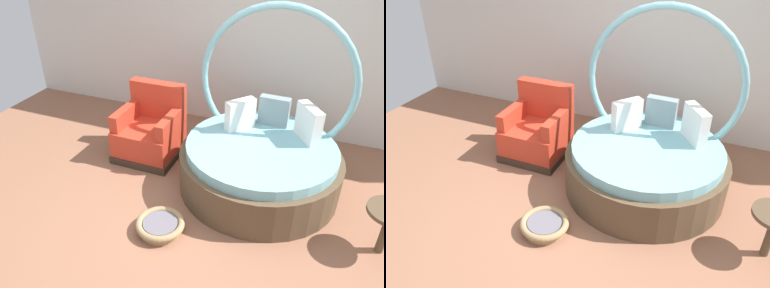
{
  "view_description": "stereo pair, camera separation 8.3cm",
  "coord_description": "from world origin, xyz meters",
  "views": [
    {
      "loc": [
        1.05,
        -2.76,
        2.81
      ],
      "look_at": [
        -0.34,
        0.68,
        0.55
      ],
      "focal_mm": 35.21,
      "sensor_mm": 36.0,
      "label": 1
    },
    {
      "loc": [
        1.13,
        -2.73,
        2.81
      ],
      "look_at": [
        -0.34,
        0.68,
        0.55
      ],
      "focal_mm": 35.21,
      "sensor_mm": 36.0,
      "label": 2
    }
  ],
  "objects": [
    {
      "name": "pet_basket",
      "position": [
        -0.33,
        -0.22,
        0.07
      ],
      "size": [
        0.51,
        0.51,
        0.13
      ],
      "color": "#9E7F56",
      "rests_on": "ground_plane"
    },
    {
      "name": "red_armchair",
      "position": [
        -1.1,
        1.1,
        0.33
      ],
      "size": [
        0.8,
        0.8,
        0.94
      ],
      "color": "#38281E",
      "rests_on": "ground_plane"
    },
    {
      "name": "back_wall",
      "position": [
        0.0,
        2.44,
        1.42
      ],
      "size": [
        8.0,
        0.12,
        2.85
      ],
      "primitive_type": "cube",
      "color": "silver",
      "rests_on": "ground_plane"
    },
    {
      "name": "round_daybed",
      "position": [
        0.42,
        0.97,
        0.4
      ],
      "size": [
        1.87,
        1.87,
        2.05
      ],
      "color": "brown",
      "rests_on": "ground_plane"
    },
    {
      "name": "ground_plane",
      "position": [
        0.0,
        0.0,
        -0.01
      ],
      "size": [
        8.0,
        8.0,
        0.02
      ],
      "primitive_type": "cube",
      "color": "#936047"
    }
  ]
}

